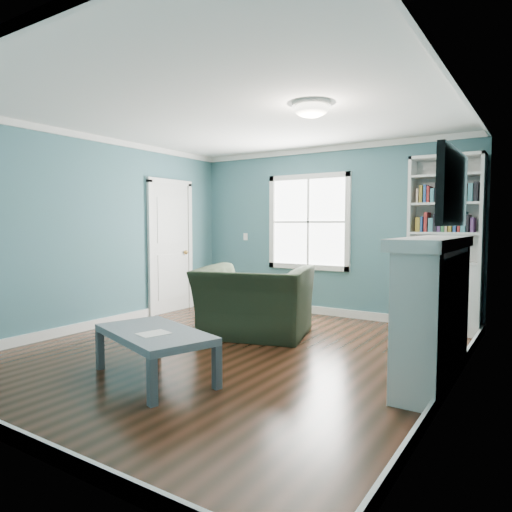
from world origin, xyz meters
The scene contains 13 objects.
floor centered at (0.00, 0.00, 0.00)m, with size 5.00×5.00×0.00m, color black.
room_walls centered at (0.00, 0.00, 1.58)m, with size 5.00×5.00×5.00m.
trim centered at (0.00, 0.00, 1.24)m, with size 4.50×5.00×2.60m.
window centered at (-0.30, 2.49, 1.45)m, with size 1.40×0.06×1.50m.
bookshelf centered at (1.77, 2.30, 0.92)m, with size 0.90×0.35×2.31m.
fireplace centered at (2.08, 0.20, 0.64)m, with size 0.44×1.58×1.30m.
tv centered at (2.20, 0.20, 1.72)m, with size 0.06×1.10×0.65m, color black.
door centered at (-2.22, 1.40, 1.07)m, with size 0.12×0.98×2.17m.
ceiling_fixture centered at (0.90, 0.10, 2.55)m, with size 0.38×0.38×0.15m.
light_switch centered at (-1.50, 2.48, 1.20)m, with size 0.08×0.01×0.12m, color white.
recliner centered at (-0.21, 0.78, 0.59)m, with size 1.34×0.87×1.17m, color #202E1C.
coffee_table centered at (-0.10, -1.07, 0.39)m, with size 1.37×1.03×0.45m.
paper_sheet centered at (-0.01, -1.16, 0.45)m, with size 0.21×0.27×0.00m, color white.
Camera 1 is at (2.91, -4.02, 1.42)m, focal length 32.00 mm.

